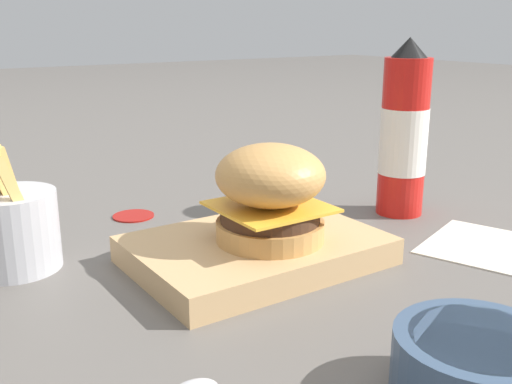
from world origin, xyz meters
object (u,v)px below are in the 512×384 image
object	(u,v)px
burger	(270,193)
side_bowl	(477,367)
ketchup_bottle	(404,135)
serving_board	(256,250)
fries_basket	(12,227)

from	to	relation	value
burger	side_bowl	world-z (taller)	burger
burger	ketchup_bottle	xyz separation A→B (m)	(-0.25, -0.05, 0.03)
serving_board	side_bowl	distance (m)	0.28
ketchup_bottle	side_bowl	xyz separation A→B (m)	(0.27, 0.32, -0.08)
fries_basket	burger	bearing A→B (deg)	147.75
burger	fries_basket	size ratio (longest dim) A/B	0.79
ketchup_bottle	serving_board	bearing A→B (deg)	8.27
serving_board	burger	distance (m)	0.07
burger	ketchup_bottle	distance (m)	0.25
serving_board	side_bowl	xyz separation A→B (m)	(0.01, 0.28, 0.01)
burger	fries_basket	xyz separation A→B (m)	(0.22, -0.14, -0.03)
ketchup_bottle	fries_basket	size ratio (longest dim) A/B	1.61
serving_board	ketchup_bottle	world-z (taller)	ketchup_bottle
serving_board	ketchup_bottle	xyz separation A→B (m)	(-0.26, -0.04, 0.09)
burger	side_bowl	xyz separation A→B (m)	(0.02, 0.27, -0.05)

